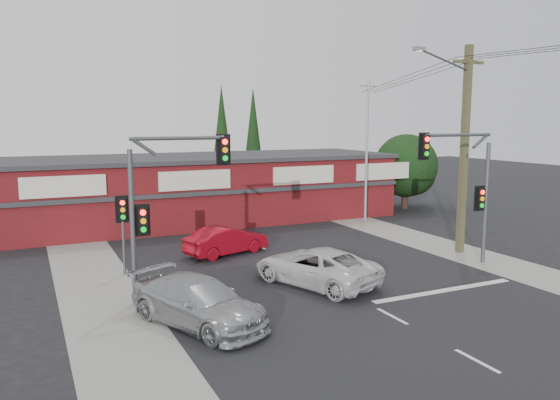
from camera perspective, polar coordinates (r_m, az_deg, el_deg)
name	(u,v)px	position (r m, az deg, el deg)	size (l,w,h in m)	color
ground	(345,292)	(21.21, 6.86, -9.52)	(120.00, 120.00, 0.00)	black
road_strip	(288,261)	(25.40, 0.82, -6.43)	(14.00, 70.00, 0.01)	black
verge_left	(96,285)	(23.10, -18.69, -8.38)	(3.00, 70.00, 0.02)	gray
verge_right	(432,244)	(30.02, 15.60, -4.43)	(3.00, 70.00, 0.02)	gray
stop_line	(444,290)	(22.10, 16.78, -9.03)	(6.50, 0.35, 0.01)	silver
white_suv	(316,266)	(21.82, 3.75, -6.93)	(2.46, 5.32, 1.48)	silver
silver_suv	(198,302)	(17.83, -8.53, -10.48)	(2.11, 5.20, 1.51)	#A0A2A5
red_sedan	(226,240)	(26.71, -5.63, -4.22)	(1.46, 4.20, 1.38)	maroon
lane_dashes	(274,254)	(26.72, -0.61, -5.67)	(0.12, 50.62, 0.01)	silver
shop_building	(193,188)	(35.69, -9.11, 1.23)	(27.30, 8.40, 4.22)	#531014
tree_cluster	(404,169)	(41.46, 12.83, 3.16)	(5.90, 5.10, 5.50)	#2D2116
conifer_near	(222,133)	(43.49, -6.09, 6.96)	(1.80, 1.80, 9.25)	#2D2116
conifer_far	(253,132)	(46.61, -2.81, 7.09)	(1.80, 1.80, 9.25)	#2D2116
traffic_mast_left	(162,193)	(19.72, -12.21, 0.72)	(3.77, 0.27, 5.97)	#47494C
traffic_mast_right	(468,178)	(25.39, 19.03, 2.15)	(3.96, 0.27, 5.97)	#47494C
pedestal_signal	(123,219)	(23.70, -16.12, -1.89)	(0.55, 0.27, 3.38)	#47494C
utility_pole	(463,143)	(27.76, 18.55, 5.67)	(4.38, 0.59, 10.00)	brown
steel_pole	(367,149)	(35.21, 9.05, 5.33)	(1.20, 0.16, 9.00)	gray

